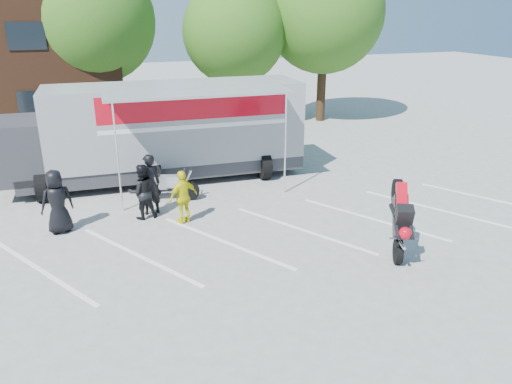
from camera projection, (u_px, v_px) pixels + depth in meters
ground at (228, 259)px, 13.11m from camera, size 100.00×100.00×0.00m
parking_bay_lines at (218, 243)px, 13.99m from camera, size 18.09×13.33×0.01m
tree_left at (93, 21)px, 24.62m from camera, size 6.12×6.12×8.64m
tree_mid at (234, 32)px, 26.19m from camera, size 5.44×5.44×7.68m
tree_right at (325, 13)px, 27.02m from camera, size 6.46×6.46×9.12m
transporter_truck at (167, 179)px, 19.18m from camera, size 11.54×5.94×3.60m
parked_motorcycle at (168, 200)px, 17.07m from camera, size 2.31×1.32×1.15m
stunt_bike_rider at (392, 250)px, 13.58m from camera, size 1.62×2.09×2.23m
spectator_leather_a at (57, 202)px, 14.37m from camera, size 1.05×0.82×1.90m
spectator_leather_b at (150, 184)px, 15.66m from camera, size 0.78×0.58×1.97m
spectator_leather_c at (142, 192)px, 15.36m from camera, size 0.92×0.75×1.75m
spectator_hivis at (183, 197)px, 15.03m from camera, size 1.06×0.75×1.67m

